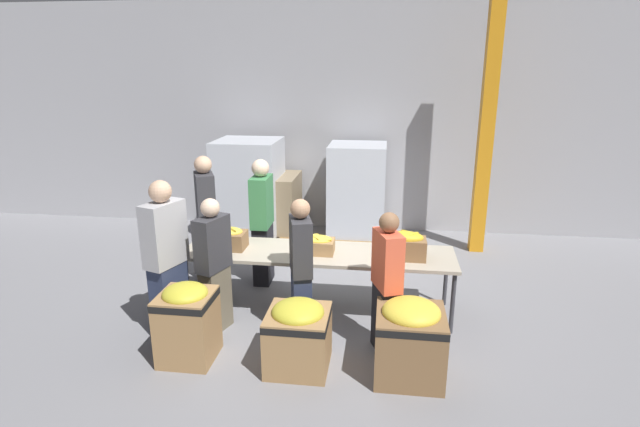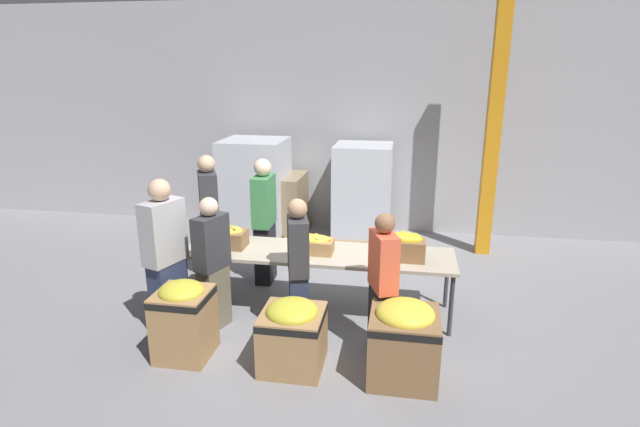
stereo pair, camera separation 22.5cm
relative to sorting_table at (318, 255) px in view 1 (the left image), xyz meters
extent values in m
plane|color=gray|center=(0.00, 0.00, -0.72)|extent=(30.00, 30.00, 0.00)
cube|color=#A8A8AD|center=(0.00, 3.39, 1.28)|extent=(16.00, 0.08, 4.00)
cube|color=#B2A893|center=(0.00, 0.00, 0.02)|extent=(3.23, 0.82, 0.04)
cylinder|color=#38383D|center=(-1.56, -0.35, -0.36)|extent=(0.05, 0.05, 0.73)
cylinder|color=#38383D|center=(1.56, -0.35, -0.36)|extent=(0.05, 0.05, 0.73)
cylinder|color=#38383D|center=(-1.56, 0.35, -0.36)|extent=(0.05, 0.05, 0.73)
cylinder|color=#38383D|center=(1.56, 0.35, -0.36)|extent=(0.05, 0.05, 0.73)
cube|color=olive|center=(-1.09, -0.02, 0.15)|extent=(0.41, 0.31, 0.20)
ellipsoid|color=yellow|center=(-1.09, -0.02, 0.26)|extent=(0.34, 0.25, 0.10)
ellipsoid|color=yellow|center=(-1.17, 0.04, 0.29)|extent=(0.17, 0.08, 0.04)
ellipsoid|color=yellow|center=(-1.02, -0.06, 0.30)|extent=(0.15, 0.13, 0.04)
cube|color=#A37A4C|center=(0.00, -0.03, 0.12)|extent=(0.39, 0.28, 0.16)
ellipsoid|color=yellow|center=(0.00, -0.03, 0.21)|extent=(0.34, 0.24, 0.09)
ellipsoid|color=yellow|center=(-0.08, 0.02, 0.24)|extent=(0.18, 0.09, 0.04)
ellipsoid|color=yellow|center=(-0.06, -0.01, 0.24)|extent=(0.14, 0.18, 0.04)
ellipsoid|color=yellow|center=(0.10, -0.09, 0.23)|extent=(0.16, 0.08, 0.04)
ellipsoid|color=yellow|center=(-0.03, -0.06, 0.25)|extent=(0.16, 0.18, 0.05)
cube|color=olive|center=(1.01, -0.07, 0.16)|extent=(0.48, 0.29, 0.24)
ellipsoid|color=gold|center=(1.01, -0.07, 0.29)|extent=(0.42, 0.24, 0.14)
ellipsoid|color=gold|center=(1.05, -0.04, 0.35)|extent=(0.20, 0.17, 0.05)
ellipsoid|color=gold|center=(1.13, -0.05, 0.33)|extent=(0.05, 0.16, 0.04)
ellipsoid|color=gold|center=(1.11, -0.09, 0.35)|extent=(0.14, 0.14, 0.05)
cube|color=black|center=(0.82, -0.80, -0.36)|extent=(0.30, 0.39, 0.72)
cube|color=#EA5B3D|center=(0.82, -0.80, 0.30)|extent=(0.33, 0.45, 0.59)
sphere|color=#896042|center=(0.82, -0.80, 0.69)|extent=(0.20, 0.20, 0.20)
cube|color=#2D3856|center=(-0.10, -0.59, -0.35)|extent=(0.29, 0.40, 0.74)
cube|color=#333338|center=(-0.10, -0.59, 0.33)|extent=(0.32, 0.46, 0.61)
sphere|color=tan|center=(-0.10, -0.59, 0.74)|extent=(0.21, 0.21, 0.21)
cube|color=#6B604C|center=(-1.08, -0.60, -0.36)|extent=(0.30, 0.39, 0.73)
cube|color=#333338|center=(-1.08, -0.60, 0.31)|extent=(0.33, 0.46, 0.60)
sphere|color=beige|center=(-1.08, -0.60, 0.72)|extent=(0.21, 0.21, 0.21)
cube|color=black|center=(-1.65, 0.75, -0.31)|extent=(0.37, 0.45, 0.83)
cube|color=#333338|center=(-1.65, 0.75, 0.45)|extent=(0.41, 0.53, 0.69)
sphere|color=#DBAD89|center=(-1.65, 0.75, 0.91)|extent=(0.24, 0.24, 0.24)
cube|color=black|center=(-0.87, 0.74, -0.31)|extent=(0.22, 0.40, 0.82)
cube|color=#387A47|center=(-0.87, 0.74, 0.44)|extent=(0.24, 0.47, 0.68)
sphere|color=beige|center=(-0.87, 0.74, 0.89)|extent=(0.23, 0.23, 0.23)
cube|color=#2D3856|center=(-1.54, -0.78, -0.30)|extent=(0.34, 0.45, 0.84)
cube|color=#B2B2B7|center=(-1.54, -0.78, 0.46)|extent=(0.38, 0.52, 0.69)
sphere|color=#DBAD89|center=(-1.54, -0.78, 0.93)|extent=(0.24, 0.24, 0.24)
cube|color=#A37A4C|center=(-1.16, -1.23, -0.36)|extent=(0.53, 0.53, 0.72)
cube|color=black|center=(-1.16, -1.23, -0.06)|extent=(0.53, 0.53, 0.07)
ellipsoid|color=gold|center=(-1.16, -1.23, 0.00)|extent=(0.45, 0.45, 0.19)
cube|color=#A37A4C|center=(-0.03, -1.23, -0.43)|extent=(0.60, 0.60, 0.59)
cube|color=black|center=(-0.03, -1.23, -0.18)|extent=(0.61, 0.61, 0.07)
ellipsoid|color=gold|center=(-0.03, -1.23, -0.12)|extent=(0.51, 0.51, 0.21)
cube|color=olive|center=(1.05, -1.23, -0.39)|extent=(0.65, 0.65, 0.67)
cube|color=black|center=(1.05, -1.23, -0.11)|extent=(0.65, 0.65, 0.07)
ellipsoid|color=yellow|center=(1.05, -1.23, -0.04)|extent=(0.55, 0.55, 0.23)
cube|color=orange|center=(2.27, 2.43, 1.28)|extent=(0.21, 0.21, 4.00)
cube|color=olive|center=(-1.24, 2.73, -0.66)|extent=(1.08, 1.08, 0.13)
cube|color=#897556|center=(-1.24, 2.73, -0.11)|extent=(0.99, 0.99, 0.96)
cube|color=olive|center=(-1.54, 2.53, -0.66)|extent=(1.14, 1.14, 0.13)
cube|color=silver|center=(-1.54, 2.53, 0.20)|extent=(1.05, 1.05, 1.59)
cube|color=olive|center=(0.29, 2.71, -0.66)|extent=(1.02, 1.02, 0.13)
cube|color=silver|center=(0.29, 2.71, 0.17)|extent=(0.94, 0.94, 1.52)
camera|label=1|loc=(0.77, -5.52, 2.17)|focal=28.00mm
camera|label=2|loc=(0.99, -5.49, 2.17)|focal=28.00mm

